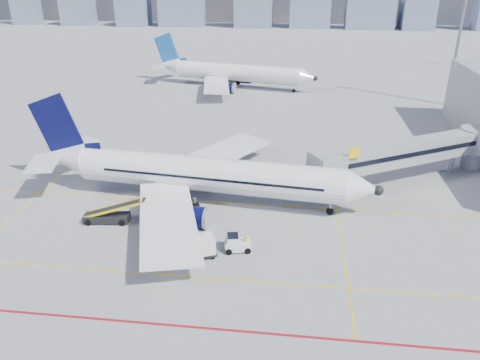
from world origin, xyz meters
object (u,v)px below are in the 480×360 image
object	(u,v)px
main_aircraft	(194,174)
baggage_tug	(236,243)
second_aircraft	(231,72)
belt_loader	(108,216)
cargo_dolly	(195,247)
ramp_worker	(247,243)

from	to	relation	value
main_aircraft	baggage_tug	distance (m)	11.73
second_aircraft	belt_loader	size ratio (longest dim) A/B	5.75
main_aircraft	second_aircraft	bearing A→B (deg)	100.28
baggage_tug	belt_loader	size ratio (longest dim) A/B	0.40
cargo_dolly	belt_loader	world-z (taller)	belt_loader
main_aircraft	ramp_worker	world-z (taller)	main_aircraft
ramp_worker	baggage_tug	bearing A→B (deg)	124.51
baggage_tug	belt_loader	xyz separation A→B (m)	(-13.70, 3.78, -0.11)
second_aircraft	baggage_tug	size ratio (longest dim) A/B	14.52
main_aircraft	ramp_worker	xyz separation A→B (m)	(6.88, -9.80, -2.37)
main_aircraft	belt_loader	distance (m)	10.18
belt_loader	ramp_worker	xyz separation A→B (m)	(14.66, -3.75, 0.17)
main_aircraft	baggage_tug	world-z (taller)	main_aircraft
second_aircraft	cargo_dolly	size ratio (longest dim) A/B	9.33
belt_loader	second_aircraft	bearing A→B (deg)	80.83
main_aircraft	ramp_worker	distance (m)	12.21
cargo_dolly	belt_loader	xyz separation A→B (m)	(-10.19, 5.39, -0.43)
second_aircraft	ramp_worker	size ratio (longest dim) A/B	22.16
main_aircraft	second_aircraft	xyz separation A→B (m)	(-4.01, 56.85, 0.00)
belt_loader	main_aircraft	bearing A→B (deg)	32.12
main_aircraft	baggage_tug	size ratio (longest dim) A/B	15.11
main_aircraft	second_aircraft	distance (m)	56.99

